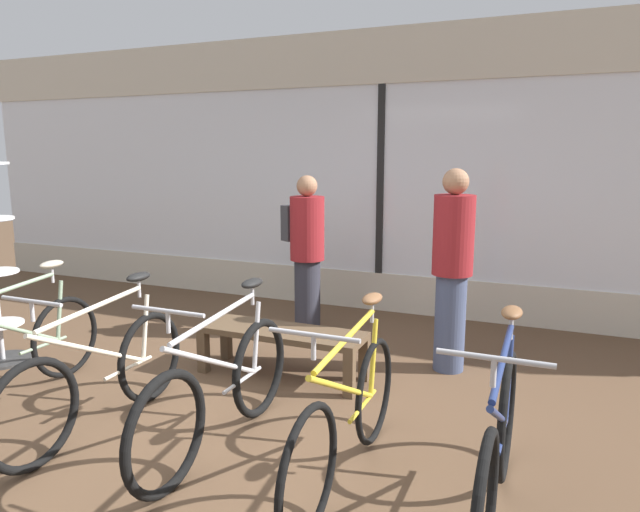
# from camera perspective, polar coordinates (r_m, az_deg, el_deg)

# --- Properties ---
(ground_plane) EXTENTS (24.00, 24.00, 0.00)m
(ground_plane) POSITION_cam_1_polar(r_m,az_deg,el_deg) (3.96, -9.53, -17.62)
(ground_plane) COLOR brown
(shop_back_wall) EXTENTS (12.00, 0.08, 3.20)m
(shop_back_wall) POSITION_cam_1_polar(r_m,az_deg,el_deg) (6.63, 6.13, 8.44)
(shop_back_wall) COLOR beige
(shop_back_wall) RESTS_ON ground_plane
(bicycle_far_left) EXTENTS (0.46, 1.66, 1.02)m
(bicycle_far_left) POSITION_cam_1_polar(r_m,az_deg,el_deg) (4.92, -28.19, -8.29)
(bicycle_far_left) COLOR black
(bicycle_far_left) RESTS_ON ground_plane
(bicycle_left) EXTENTS (0.46, 1.72, 1.02)m
(bicycle_left) POSITION_cam_1_polar(r_m,az_deg,el_deg) (4.15, -21.12, -11.13)
(bicycle_left) COLOR black
(bicycle_left) RESTS_ON ground_plane
(bicycle_center) EXTENTS (0.46, 1.74, 1.03)m
(bicycle_center) POSITION_cam_1_polar(r_m,az_deg,el_deg) (3.71, -9.94, -13.09)
(bicycle_center) COLOR black
(bicycle_center) RESTS_ON ground_plane
(bicycle_right) EXTENTS (0.46, 1.72, 1.02)m
(bicycle_right) POSITION_cam_1_polar(r_m,az_deg,el_deg) (3.32, 2.79, -15.75)
(bicycle_right) COLOR black
(bicycle_right) RESTS_ON ground_plane
(bicycle_far_right) EXTENTS (0.46, 1.75, 1.05)m
(bicycle_far_right) POSITION_cam_1_polar(r_m,az_deg,el_deg) (3.08, 17.34, -18.08)
(bicycle_far_right) COLOR black
(bicycle_far_right) RESTS_ON ground_plane
(display_bench) EXTENTS (1.40, 0.44, 0.41)m
(display_bench) POSITION_cam_1_polar(r_m,az_deg,el_deg) (4.78, -3.81, -8.13)
(display_bench) COLOR brown
(display_bench) RESTS_ON ground_plane
(customer_near_rack) EXTENTS (0.37, 0.37, 1.72)m
(customer_near_rack) POSITION_cam_1_polar(r_m,az_deg,el_deg) (4.90, 13.08, -1.03)
(customer_near_rack) COLOR #424C6B
(customer_near_rack) RESTS_ON ground_plane
(customer_by_window) EXTENTS (0.56, 0.50, 1.63)m
(customer_by_window) POSITION_cam_1_polar(r_m,az_deg,el_deg) (5.68, -1.39, 0.47)
(customer_by_window) COLOR #2D2D38
(customer_by_window) RESTS_ON ground_plane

